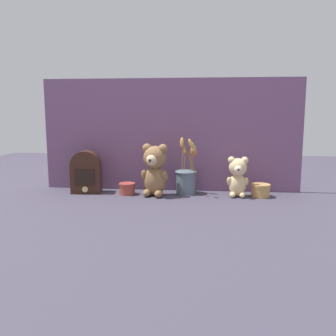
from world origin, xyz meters
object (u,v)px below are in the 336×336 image
(teddy_bear_medium, at_px, (238,176))
(vintage_radio, at_px, (86,172))
(teddy_bear_large, at_px, (155,169))
(flower_vase, at_px, (186,179))
(decorative_tin_tall, at_px, (127,189))
(decorative_tin_short, at_px, (261,190))

(teddy_bear_medium, height_order, vintage_radio, vintage_radio)
(teddy_bear_large, height_order, teddy_bear_medium, teddy_bear_large)
(flower_vase, xyz_separation_m, decorative_tin_tall, (-0.34, -0.06, -0.05))
(teddy_bear_large, relative_size, decorative_tin_short, 2.76)
(teddy_bear_medium, height_order, decorative_tin_short, teddy_bear_medium)
(teddy_bear_large, distance_m, flower_vase, 0.20)
(decorative_tin_short, bearing_deg, decorative_tin_tall, -178.99)
(decorative_tin_tall, relative_size, decorative_tin_short, 0.87)
(teddy_bear_medium, bearing_deg, flower_vase, 169.20)
(flower_vase, relative_size, vintage_radio, 1.32)
(teddy_bear_large, distance_m, decorative_tin_tall, 0.20)
(teddy_bear_large, relative_size, teddy_bear_medium, 1.31)
(teddy_bear_medium, bearing_deg, decorative_tin_short, 5.07)
(vintage_radio, relative_size, decorative_tin_short, 2.31)
(teddy_bear_large, relative_size, flower_vase, 0.90)
(flower_vase, relative_size, decorative_tin_short, 3.06)
(vintage_radio, bearing_deg, decorative_tin_short, -0.85)
(vintage_radio, xyz_separation_m, decorative_tin_tall, (0.25, -0.03, -0.09))
(teddy_bear_large, bearing_deg, decorative_tin_tall, 172.66)
(teddy_bear_medium, height_order, decorative_tin_tall, teddy_bear_medium)
(decorative_tin_tall, bearing_deg, vintage_radio, 173.53)
(teddy_bear_medium, relative_size, flower_vase, 0.69)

